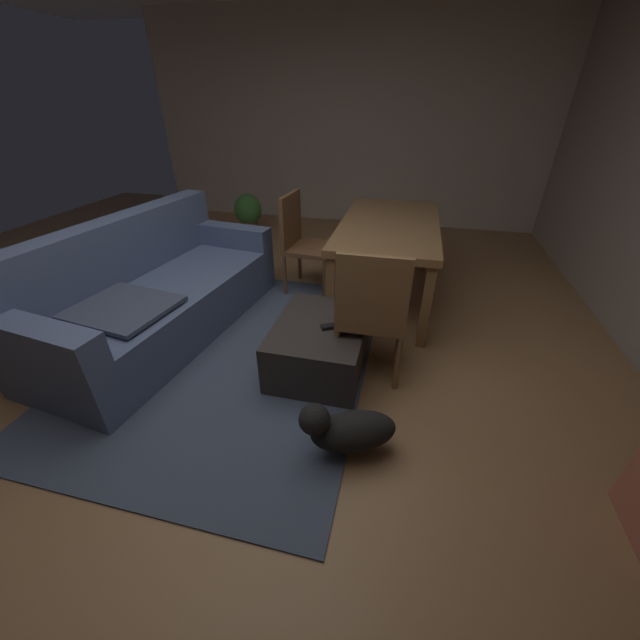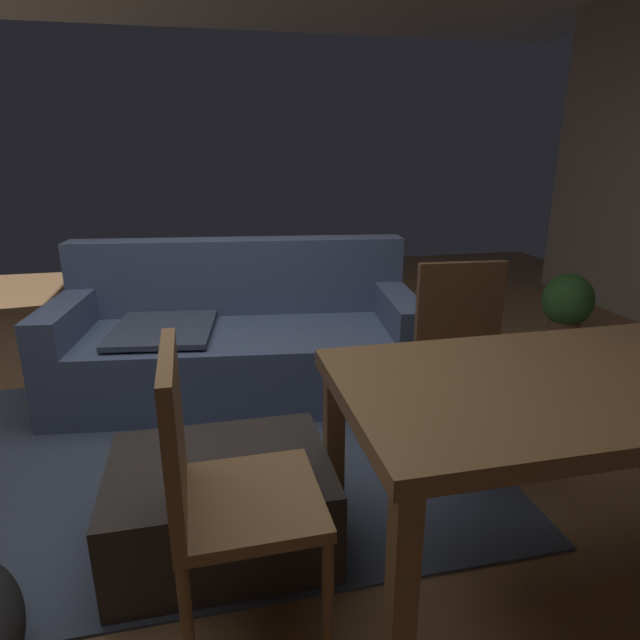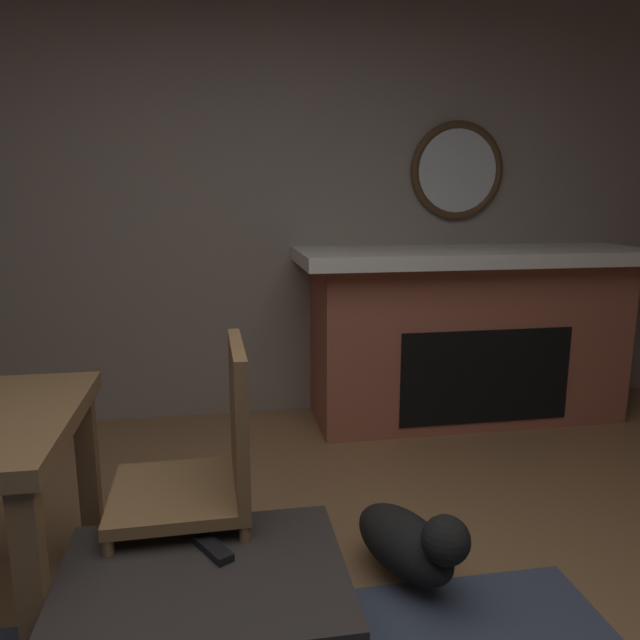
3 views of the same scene
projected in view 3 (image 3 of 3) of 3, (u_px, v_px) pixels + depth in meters
name	position (u px, v px, depth m)	size (l,w,h in m)	color
wall_back_fireplace_side	(240.00, 199.00, 3.72)	(8.30, 0.12, 2.73)	gray
fireplace	(468.00, 334.00, 3.76)	(2.13, 0.76, 1.08)	#9E5642
round_wall_mirror	(457.00, 171.00, 3.83)	(0.62, 0.05, 0.62)	#4C331E
ottoman_coffee_table	(205.00, 629.00, 1.72)	(0.80, 0.61, 0.36)	#2D2826
tv_remote	(213.00, 548.00, 1.77)	(0.05, 0.16, 0.02)	black
dining_chair_west	(207.00, 465.00, 1.98)	(0.45, 0.45, 0.93)	brown
small_dog	(410.00, 542.00, 2.14)	(0.38, 0.53, 0.31)	black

